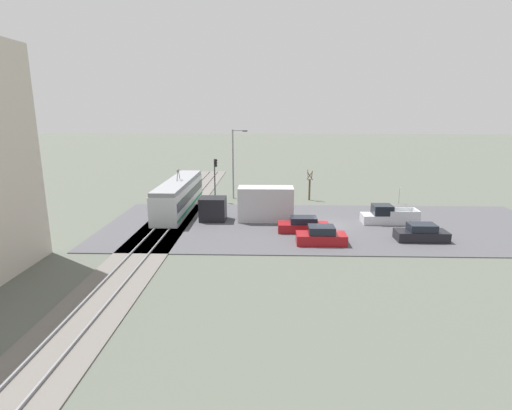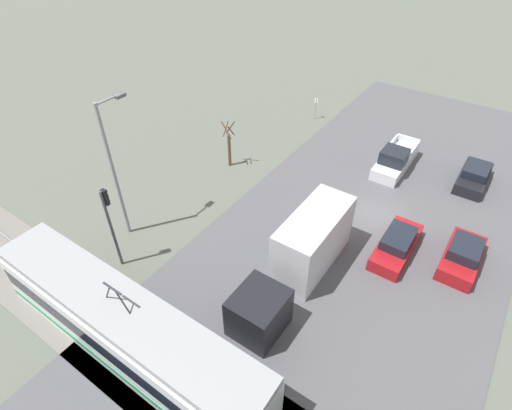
% 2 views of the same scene
% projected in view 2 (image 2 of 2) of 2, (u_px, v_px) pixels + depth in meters
% --- Properties ---
extents(ground_plane, '(320.00, 320.00, 0.00)m').
position_uv_depth(ground_plane, '(375.00, 216.00, 26.74)').
color(ground_plane, '#565B51').
extents(road_surface, '(17.04, 43.73, 0.08)m').
position_uv_depth(road_surface, '(375.00, 215.00, 26.72)').
color(road_surface, '#4C4C51').
rests_on(road_surface, ground).
extents(light_rail_tram, '(14.91, 2.81, 4.56)m').
position_uv_depth(light_rail_tram, '(127.00, 329.00, 18.02)').
color(light_rail_tram, silver).
rests_on(light_rail_tram, ground).
extents(box_truck, '(2.35, 9.54, 3.48)m').
position_uv_depth(box_truck, '(301.00, 255.00, 21.63)').
color(box_truck, black).
rests_on(box_truck, ground).
extents(pickup_truck, '(1.95, 5.50, 1.86)m').
position_uv_depth(pickup_truck, '(395.00, 160.00, 30.61)').
color(pickup_truck, silver).
rests_on(pickup_truck, ground).
extents(sedan_car_0, '(1.78, 4.71, 1.42)m').
position_uv_depth(sedan_car_0, '(396.00, 245.00, 23.69)').
color(sedan_car_0, maroon).
rests_on(sedan_car_0, ground).
extents(sedan_car_1, '(1.89, 4.20, 1.55)m').
position_uv_depth(sedan_car_1, '(462.00, 256.00, 22.93)').
color(sedan_car_1, maroon).
rests_on(sedan_car_1, ground).
extents(sedan_car_2, '(1.86, 4.38, 1.48)m').
position_uv_depth(sedan_car_2, '(474.00, 176.00, 29.09)').
color(sedan_car_2, black).
rests_on(sedan_car_2, ground).
extents(traffic_light_pole, '(0.28, 0.47, 5.31)m').
position_uv_depth(traffic_light_pole, '(110.00, 219.00, 21.30)').
color(traffic_light_pole, '#47474C').
rests_on(traffic_light_pole, ground).
extents(street_tree, '(0.92, 0.77, 3.84)m').
position_uv_depth(street_tree, '(229.00, 146.00, 30.38)').
color(street_tree, brown).
rests_on(street_tree, ground).
extents(street_lamp_near_crossing, '(0.36, 1.95, 8.81)m').
position_uv_depth(street_lamp_near_crossing, '(115.00, 164.00, 22.50)').
color(street_lamp_near_crossing, gray).
rests_on(street_lamp_near_crossing, ground).
extents(no_parking_sign, '(0.32, 0.08, 2.02)m').
position_uv_depth(no_parking_sign, '(316.00, 106.00, 36.77)').
color(no_parking_sign, gray).
rests_on(no_parking_sign, ground).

